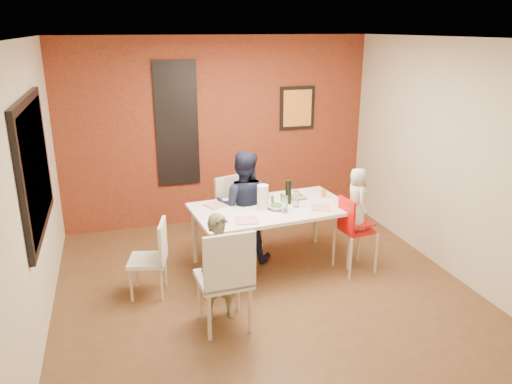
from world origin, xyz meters
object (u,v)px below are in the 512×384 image
object	(u,v)px
high_chair	(353,227)
chair_left	(154,254)
dining_table	(272,212)
chair_near	(226,275)
child_near	(220,267)
wine_bottle	(288,192)
chair_far	(236,211)
child_far	(243,206)
paper_towel_roll	(263,197)
toddler	(357,199)

from	to	relation	value
high_chair	chair_left	bearing A→B (deg)	80.29
dining_table	chair_near	xyz separation A→B (m)	(-0.83, -1.18, -0.11)
dining_table	child_near	distance (m)	1.26
dining_table	wine_bottle	xyz separation A→B (m)	(0.23, 0.07, 0.21)
high_chair	child_near	distance (m)	1.81
chair_left	chair_far	bearing A→B (deg)	140.08
child_far	wine_bottle	world-z (taller)	child_far
wine_bottle	paper_towel_roll	distance (m)	0.37
chair_near	toddler	size ratio (longest dim) A/B	1.45
chair_left	chair_near	bearing A→B (deg)	47.18
chair_far	toddler	distance (m)	1.56
chair_far	child_far	distance (m)	0.28
child_far	wine_bottle	bearing A→B (deg)	176.38
child_far	toddler	bearing A→B (deg)	171.29
dining_table	child_far	size ratio (longest dim) A/B	1.38
paper_towel_roll	child_far	bearing A→B (deg)	113.99
child_near	toddler	bearing A→B (deg)	17.89
child_far	chair_left	bearing A→B (deg)	47.37
dining_table	high_chair	bearing A→B (deg)	-23.11
child_far	paper_towel_roll	xyz separation A→B (m)	(0.15, -0.33, 0.22)
high_chair	child_near	world-z (taller)	child_near
dining_table	toddler	world-z (taller)	toddler
chair_far	chair_left	distance (m)	1.40
child_far	paper_towel_roll	world-z (taller)	child_far
chair_near	dining_table	bearing A→B (deg)	-128.22
chair_near	toddler	distance (m)	1.95
toddler	wine_bottle	distance (m)	0.81
child_near	chair_far	bearing A→B (deg)	70.10
child_far	toddler	distance (m)	1.37
chair_near	child_near	world-z (taller)	child_near
dining_table	high_chair	size ratio (longest dim) A/B	2.09
dining_table	chair_far	size ratio (longest dim) A/B	1.94
chair_near	chair_left	world-z (taller)	chair_near
chair_left	paper_towel_roll	size ratio (longest dim) A/B	2.88
chair_left	child_near	bearing A→B (deg)	56.10
chair_left	toddler	distance (m)	2.38
chair_left	high_chair	distance (m)	2.32
chair_near	wine_bottle	distance (m)	1.68
high_chair	paper_towel_roll	bearing A→B (deg)	63.87
child_near	wine_bottle	world-z (taller)	child_near
dining_table	high_chair	world-z (taller)	high_chair
chair_left	dining_table	bearing A→B (deg)	115.19
chair_left	paper_towel_roll	distance (m)	1.40
high_chair	paper_towel_roll	size ratio (longest dim) A/B	3.16
chair_left	child_far	distance (m)	1.31
dining_table	chair_left	bearing A→B (deg)	-168.73
child_near	paper_towel_roll	bearing A→B (deg)	51.63
chair_left	wine_bottle	world-z (taller)	wine_bottle
dining_table	chair_near	distance (m)	1.45
chair_far	child_far	world-z (taller)	child_far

